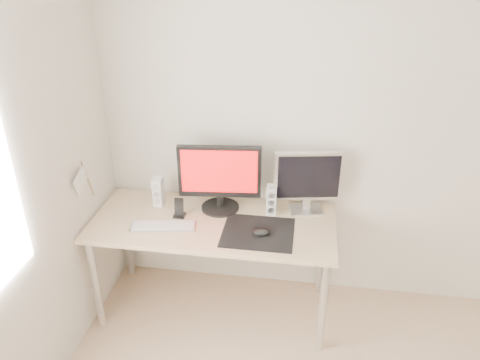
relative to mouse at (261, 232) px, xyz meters
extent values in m
plane|color=silver|center=(0.60, 0.49, 0.50)|extent=(3.50, 0.00, 3.50)
cube|color=black|center=(-0.02, 0.03, -0.02)|extent=(0.45, 0.40, 0.00)
ellipsoid|color=black|center=(0.00, 0.00, 0.00)|extent=(0.10, 0.06, 0.04)
cube|color=#D1B587|center=(-0.33, 0.12, -0.04)|extent=(1.60, 0.70, 0.03)
cylinder|color=silver|center=(-1.07, -0.17, -0.40)|extent=(0.05, 0.05, 0.70)
cylinder|color=silver|center=(0.41, -0.17, -0.40)|extent=(0.05, 0.05, 0.70)
cylinder|color=silver|center=(-1.07, 0.41, -0.40)|extent=(0.05, 0.05, 0.70)
cylinder|color=silver|center=(0.41, 0.41, -0.40)|extent=(0.05, 0.05, 0.70)
cylinder|color=black|center=(-0.31, 0.29, -0.01)|extent=(0.28, 0.28, 0.02)
cylinder|color=black|center=(-0.31, 0.29, 0.05)|extent=(0.05, 0.05, 0.12)
cube|color=black|center=(-0.31, 0.28, 0.26)|extent=(0.55, 0.10, 0.36)
cube|color=#FB170D|center=(-0.31, 0.26, 0.27)|extent=(0.50, 0.05, 0.30)
cube|color=silver|center=(0.27, 0.35, -0.01)|extent=(0.25, 0.20, 0.01)
cube|color=#B5B5B7|center=(0.27, 0.35, 0.04)|extent=(0.06, 0.05, 0.10)
cube|color=silver|center=(0.27, 0.35, 0.24)|extent=(0.45, 0.12, 0.34)
cube|color=black|center=(0.27, 0.33, 0.24)|extent=(0.40, 0.08, 0.30)
cube|color=white|center=(-0.74, 0.27, 0.08)|extent=(0.07, 0.08, 0.21)
cylinder|color=#BDBDBF|center=(-0.74, 0.23, 0.03)|extent=(0.04, 0.01, 0.04)
cylinder|color=#B1B0B3|center=(-0.74, 0.23, 0.08)|extent=(0.04, 0.01, 0.04)
cylinder|color=silver|center=(-0.74, 0.23, 0.14)|extent=(0.04, 0.01, 0.04)
cube|color=silver|center=(0.04, 0.28, 0.08)|extent=(0.07, 0.08, 0.21)
cylinder|color=silver|center=(0.04, 0.24, 0.03)|extent=(0.04, 0.01, 0.04)
cylinder|color=#BCBDBF|center=(0.04, 0.24, 0.08)|extent=(0.04, 0.01, 0.04)
cylinder|color=silver|center=(0.04, 0.24, 0.14)|extent=(0.04, 0.01, 0.04)
cube|color=#ADADAF|center=(-0.63, 0.00, -0.02)|extent=(0.43, 0.19, 0.01)
cube|color=white|center=(-0.63, 0.00, -0.01)|extent=(0.41, 0.17, 0.01)
cube|color=black|center=(-0.56, 0.14, -0.01)|extent=(0.08, 0.07, 0.02)
cube|color=black|center=(-0.56, 0.14, 0.05)|extent=(0.06, 0.03, 0.12)
cylinder|color=#A57F54|center=(-1.12, 0.04, 0.27)|extent=(0.01, 0.10, 0.29)
cube|color=white|center=(-1.12, -0.05, 0.31)|extent=(0.00, 0.19, 0.15)
camera|label=1|loc=(0.24, -2.44, 1.61)|focal=35.00mm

